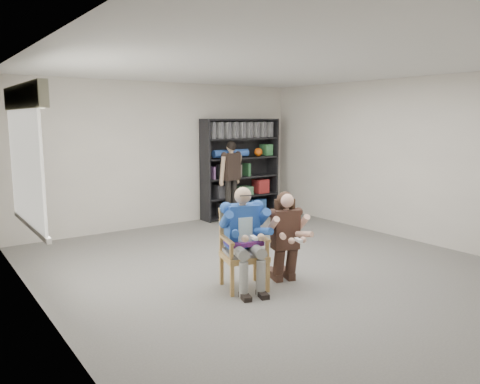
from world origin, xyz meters
TOP-DOWN VIEW (x-y plane):
  - room_shell at (0.00, 0.00)m, footprint 6.00×7.00m
  - floor at (0.00, 0.00)m, footprint 6.00×7.00m
  - window_left at (-2.95, 1.00)m, footprint 0.16×2.00m
  - armchair at (-0.78, -0.31)m, footprint 0.71×0.69m
  - seated_man at (-0.78, -0.31)m, footprint 0.75×0.90m
  - kneeling_woman at (-0.20, -0.43)m, footprint 0.70×0.90m
  - bookshelf at (1.70, 3.28)m, footprint 1.80×0.38m
  - standing_man at (1.28, 3.02)m, footprint 0.55×0.36m

SIDE VIEW (x-z plane):
  - floor at x=0.00m, z-range -0.01..0.01m
  - armchair at x=-0.78m, z-range 0.00..0.99m
  - kneeling_woman at x=-0.20m, z-range 0.00..1.18m
  - seated_man at x=-0.78m, z-range 0.00..1.29m
  - standing_man at x=1.28m, z-range 0.00..1.65m
  - bookshelf at x=1.70m, z-range 0.00..2.10m
  - room_shell at x=0.00m, z-range 0.00..2.80m
  - window_left at x=-2.95m, z-range 0.76..2.50m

